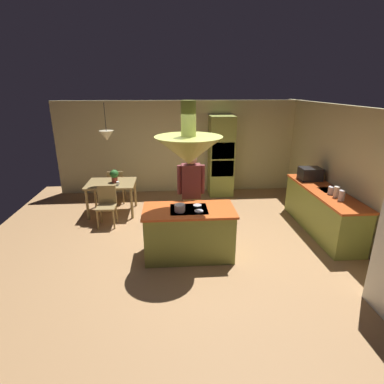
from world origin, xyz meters
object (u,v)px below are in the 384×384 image
at_px(person_at_island, 191,190).
at_px(microwave_on_counter, 310,174).
at_px(chair_by_back_wall, 116,184).
at_px(canister_flour, 342,196).
at_px(cooking_pot_on_cooktop, 180,208).
at_px(dining_table, 111,187).
at_px(chair_facing_island, 107,203).
at_px(kitchen_island, 189,232).
at_px(potted_plant_on_table, 114,175).
at_px(cup_on_table, 118,183).
at_px(canister_tea, 332,190).
at_px(oven_tower, 221,156).
at_px(canister_sugar, 337,192).

xyz_separation_m(person_at_island, microwave_on_counter, (2.75, 0.84, 0.04)).
distance_m(chair_by_back_wall, canister_flour, 5.24).
bearing_deg(cooking_pot_on_cooktop, dining_table, 124.63).
relative_size(chair_facing_island, cooking_pot_on_cooktop, 4.83).
xyz_separation_m(person_at_island, chair_by_back_wall, (-1.79, 2.08, -0.50)).
xyz_separation_m(kitchen_island, cooking_pot_on_cooktop, (-0.16, -0.13, 0.53)).
bearing_deg(chair_by_back_wall, canister_flour, 150.53).
bearing_deg(microwave_on_counter, chair_by_back_wall, 164.68).
bearing_deg(potted_plant_on_table, person_at_island, -40.43).
distance_m(cup_on_table, canister_tea, 4.54).
bearing_deg(cooking_pot_on_cooktop, microwave_on_counter, 28.83).
distance_m(potted_plant_on_table, cup_on_table, 0.31).
distance_m(cup_on_table, microwave_on_counter, 4.36).
relative_size(oven_tower, cup_on_table, 24.15).
relative_size(canister_sugar, cooking_pot_on_cooktop, 1.18).
xyz_separation_m(potted_plant_on_table, canister_tea, (4.46, -1.58, 0.05)).
height_order(oven_tower, cup_on_table, oven_tower).
bearing_deg(person_at_island, dining_table, 141.64).
relative_size(cup_on_table, canister_tea, 0.60).
bearing_deg(canister_sugar, person_at_island, 173.66).
bearing_deg(oven_tower, canister_tea, -57.05).
bearing_deg(canister_sugar, chair_facing_island, 166.90).
distance_m(canister_flour, cooking_pot_on_cooktop, 3.02).
bearing_deg(chair_facing_island, microwave_on_counter, 1.09).
distance_m(dining_table, chair_by_back_wall, 0.68).
distance_m(canister_sugar, canister_tea, 0.18).
bearing_deg(microwave_on_counter, cooking_pot_on_cooktop, -151.17).
bearing_deg(person_at_island, cup_on_table, 143.14).
bearing_deg(kitchen_island, chair_by_back_wall, 121.59).
height_order(person_at_island, microwave_on_counter, person_at_island).
xyz_separation_m(oven_tower, canister_tea, (1.74, -2.68, -0.11)).
height_order(person_at_island, potted_plant_on_table, person_at_island).
distance_m(chair_by_back_wall, cooking_pot_on_cooktop, 3.31).
height_order(kitchen_island, cup_on_table, kitchen_island).
distance_m(kitchen_island, chair_by_back_wall, 3.25).
xyz_separation_m(chair_facing_island, cooking_pot_on_cooktop, (1.54, -1.57, 0.48)).
xyz_separation_m(oven_tower, canister_sugar, (1.74, -2.86, -0.08)).
bearing_deg(microwave_on_counter, canister_sugar, -90.00).
bearing_deg(canister_sugar, cup_on_table, 160.96).
height_order(chair_facing_island, canister_flour, canister_flour).
height_order(kitchen_island, potted_plant_on_table, potted_plant_on_table).
relative_size(dining_table, microwave_on_counter, 2.43).
relative_size(canister_flour, canister_sugar, 0.93).
distance_m(canister_flour, canister_tea, 0.36).
relative_size(kitchen_island, cup_on_table, 17.71).
relative_size(dining_table, person_at_island, 0.64).
bearing_deg(potted_plant_on_table, dining_table, -156.29).
bearing_deg(canister_flour, chair_by_back_wall, 150.53).
relative_size(oven_tower, microwave_on_counter, 4.72).
xyz_separation_m(chair_by_back_wall, cup_on_table, (0.20, -0.89, 0.30)).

